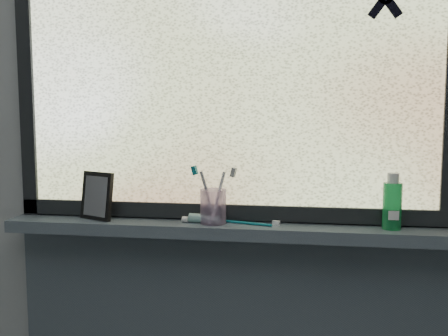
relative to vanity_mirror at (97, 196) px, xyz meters
The scene contains 10 objects.
wall_back 0.54m from the vanity_mirror, ahead, with size 3.00×0.01×2.50m, color #9EA3A8.
windowsill 0.52m from the vanity_mirror, ahead, with size 1.62×0.14×0.04m, color #485460.
window_pane 0.67m from the vanity_mirror, ahead, with size 1.50×0.01×1.00m, color silver.
frame_bottom 0.52m from the vanity_mirror, ahead, with size 1.60×0.03×0.05m, color black.
frame_left 0.51m from the vanity_mirror, behind, with size 0.05×0.03×1.10m, color black.
vanity_mirror is the anchor object (origin of this frame).
toothpaste_tube 0.37m from the vanity_mirror, ahead, with size 0.17×0.04×0.03m, color silver, non-canonical shape.
toothbrush_cup 0.40m from the vanity_mirror, ahead, with size 0.08×0.08×0.11m, color #C8A1D5.
toothbrush_lying 0.51m from the vanity_mirror, ahead, with size 0.19×0.02×0.01m, color #0D6C7A, non-canonical shape.
mouthwash_bottle 0.95m from the vanity_mirror, ahead, with size 0.06×0.06×0.14m, color green.
Camera 1 is at (0.16, -0.33, 1.37)m, focal length 40.00 mm.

